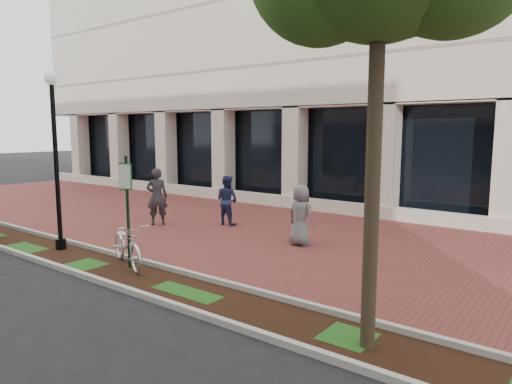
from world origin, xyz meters
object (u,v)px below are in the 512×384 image
Objects in this scene: lamppost at (55,151)px; pedestrian_mid at (227,200)px; parking_sign at (127,198)px; locked_bicycle at (128,244)px; pedestrian_right at (301,215)px; pedestrian_left at (157,197)px.

lamppost reaches higher than pedestrian_mid.
parking_sign is 3.11m from lamppost.
parking_sign is 1.30× the size of locked_bicycle.
pedestrian_mid is at bearing -6.96° from pedestrian_right.
pedestrian_mid is (1.88, 1.49, -0.13)m from pedestrian_left.
parking_sign is 5.50m from pedestrian_mid.
lamppost is at bearing 72.53° from pedestrian_mid.
locked_bicycle is 1.20× the size of pedestrian_mid.
locked_bicycle is at bearing 2.66° from lamppost.
lamppost is at bearing 52.87° from pedestrian_left.
pedestrian_right is at bearing 43.52° from parking_sign.
locked_bicycle is 1.04× the size of pedestrian_left.
pedestrian_right is (3.53, -0.91, 0.01)m from pedestrian_mid.
pedestrian_mid reaches higher than locked_bicycle.
locked_bicycle is 4.86m from pedestrian_left.
lamppost is 2.76× the size of pedestrian_right.
pedestrian_mid is at bearing 35.16° from locked_bicycle.
pedestrian_mid is (1.48, 5.27, -1.83)m from lamppost.
locked_bicycle is (-0.17, 0.10, -1.14)m from parking_sign.
locked_bicycle is at bearing 69.68° from pedestrian_right.
pedestrian_left is 1.14× the size of pedestrian_right.
lamppost reaches higher than pedestrian_right.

